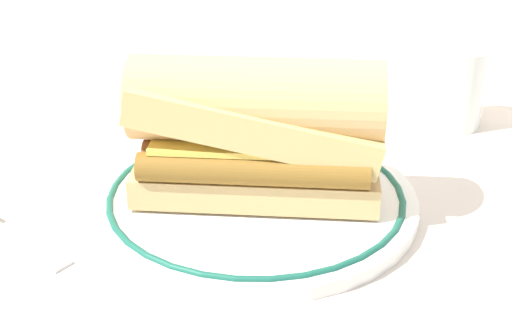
% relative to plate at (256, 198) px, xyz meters
% --- Properties ---
extents(ground_plane, '(1.50, 1.50, 0.00)m').
position_rel_plate_xyz_m(ground_plane, '(-0.01, 0.01, -0.01)').
color(ground_plane, beige).
extents(plate, '(0.28, 0.28, 0.01)m').
position_rel_plate_xyz_m(plate, '(0.00, 0.00, 0.00)').
color(plate, white).
rests_on(plate, ground_plane).
extents(sausage_sandwich, '(0.22, 0.14, 0.12)m').
position_rel_plate_xyz_m(sausage_sandwich, '(-0.00, -0.00, 0.07)').
color(sausage_sandwich, tan).
rests_on(sausage_sandwich, plate).
extents(drinking_glass, '(0.07, 0.07, 0.09)m').
position_rel_plate_xyz_m(drinking_glass, '(0.15, 0.24, 0.03)').
color(drinking_glass, silver).
rests_on(drinking_glass, ground_plane).
extents(salt_shaker, '(0.03, 0.03, 0.07)m').
position_rel_plate_xyz_m(salt_shaker, '(0.02, 0.22, 0.03)').
color(salt_shaker, white).
rests_on(salt_shaker, ground_plane).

